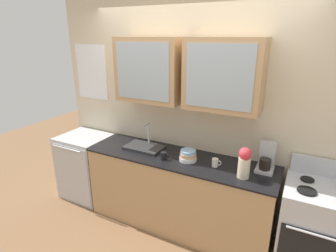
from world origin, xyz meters
TOP-DOWN VIEW (x-y plane):
  - ground_plane at (0.00, 0.00)m, footprint 10.00×10.00m
  - back_wall_unit at (-0.00, 0.30)m, footprint 3.59×0.45m
  - counter at (0.00, 0.00)m, footprint 2.16×0.61m
  - stove_range at (1.44, -0.00)m, footprint 0.65×0.63m
  - sink_faucet at (-0.47, 0.04)m, footprint 0.45×0.29m
  - bowl_stack at (0.13, -0.02)m, footprint 0.19×0.19m
  - vase at (0.74, -0.11)m, footprint 0.12×0.12m
  - cup_near_sink at (-0.12, -0.12)m, footprint 0.10×0.07m
  - cup_near_bowls at (0.44, -0.02)m, footprint 0.10×0.07m
  - dishwasher at (-1.42, -0.00)m, footprint 0.64×0.60m
  - coffee_maker at (0.91, 0.15)m, footprint 0.17×0.20m

SIDE VIEW (x-z plane):
  - ground_plane at x=0.00m, z-range 0.00..0.00m
  - dishwasher at x=-1.42m, z-range 0.00..0.89m
  - counter at x=0.00m, z-range 0.00..0.89m
  - stove_range at x=1.44m, z-range -0.08..0.99m
  - sink_faucet at x=-0.47m, z-range 0.77..1.06m
  - cup_near_sink at x=-0.12m, z-range 0.89..0.98m
  - cup_near_bowls at x=0.44m, z-range 0.89..0.98m
  - bowl_stack at x=0.13m, z-range 0.89..1.01m
  - coffee_maker at x=0.91m, z-range 0.85..1.14m
  - vase at x=0.74m, z-range 0.90..1.20m
  - back_wall_unit at x=0.00m, z-range 0.10..2.99m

